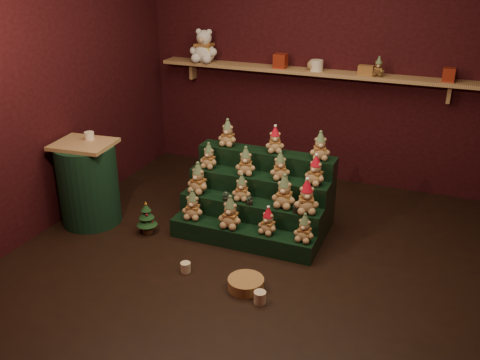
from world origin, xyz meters
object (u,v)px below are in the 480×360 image
at_px(snow_globe_c, 297,208).
at_px(side_table, 88,183).
at_px(snow_globe_a, 226,196).
at_px(mini_christmas_tree, 147,218).
at_px(mug_left, 186,267).
at_px(riser_tier_front, 241,237).
at_px(white_bear, 204,41).
at_px(mug_right, 260,297).
at_px(brown_bear, 379,67).
at_px(wicker_basket, 246,284).
at_px(snow_globe_b, 250,200).

bearing_deg(snow_globe_c, side_table, -172.19).
relative_size(snow_globe_a, mini_christmas_tree, 0.26).
bearing_deg(mug_left, snow_globe_a, 86.30).
height_order(snow_globe_a, snow_globe_c, snow_globe_c).
xyz_separation_m(riser_tier_front, white_bear, (-1.20, 1.75, 1.47)).
bearing_deg(mug_right, mini_christmas_tree, 155.65).
bearing_deg(brown_bear, white_bear, 177.47).
xyz_separation_m(snow_globe_c, mug_left, (-0.75, -0.76, -0.36)).
bearing_deg(mini_christmas_tree, mug_right, -24.35).
bearing_deg(brown_bear, wicker_basket, -105.52).
xyz_separation_m(snow_globe_b, mini_christmas_tree, (-0.96, -0.29, -0.24)).
bearing_deg(mug_right, mug_left, 167.31).
relative_size(side_table, wicker_basket, 2.86).
bearing_deg(mug_left, mini_christmas_tree, 144.79).
distance_m(snow_globe_b, mini_christmas_tree, 1.03).
height_order(riser_tier_front, wicker_basket, riser_tier_front).
height_order(snow_globe_c, wicker_basket, snow_globe_c).
distance_m(snow_globe_b, mug_right, 1.09).
relative_size(side_table, brown_bear, 4.26).
xyz_separation_m(snow_globe_c, wicker_basket, (-0.17, -0.79, -0.36)).
distance_m(snow_globe_a, brown_bear, 2.17).
bearing_deg(wicker_basket, side_table, 164.97).
bearing_deg(wicker_basket, mug_right, -37.65).
height_order(mug_right, white_bear, white_bear).
distance_m(snow_globe_c, mug_left, 1.13).
bearing_deg(riser_tier_front, white_bear, 124.39).
bearing_deg(snow_globe_a, mug_left, -93.70).
distance_m(riser_tier_front, mini_christmas_tree, 0.96).
bearing_deg(mug_left, brown_bear, 64.45).
height_order(mug_left, brown_bear, brown_bear).
bearing_deg(riser_tier_front, mini_christmas_tree, -172.35).
xyz_separation_m(riser_tier_front, brown_bear, (0.85, 1.75, 1.33)).
xyz_separation_m(wicker_basket, white_bear, (-1.50, 2.39, 1.52)).
height_order(mug_right, brown_bear, brown_bear).
bearing_deg(mug_right, white_bear, 123.56).
height_order(mini_christmas_tree, mug_right, mini_christmas_tree).
distance_m(mini_christmas_tree, white_bear, 2.35).
bearing_deg(side_table, white_bear, 72.15).
bearing_deg(brown_bear, mug_left, -118.09).
bearing_deg(snow_globe_c, mug_left, -134.58).
relative_size(mug_left, brown_bear, 0.44).
relative_size(wicker_basket, brown_bear, 1.49).
distance_m(riser_tier_front, white_bear, 2.58).
bearing_deg(snow_globe_b, snow_globe_a, 180.00).
distance_m(riser_tier_front, snow_globe_b, 0.35).
distance_m(snow_globe_c, wicker_basket, 0.89).
bearing_deg(wicker_basket, brown_bear, 77.02).
relative_size(mini_christmas_tree, mug_left, 3.89).
bearing_deg(snow_globe_a, riser_tier_front, -35.42).
xyz_separation_m(riser_tier_front, mini_christmas_tree, (-0.94, -0.13, 0.08)).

